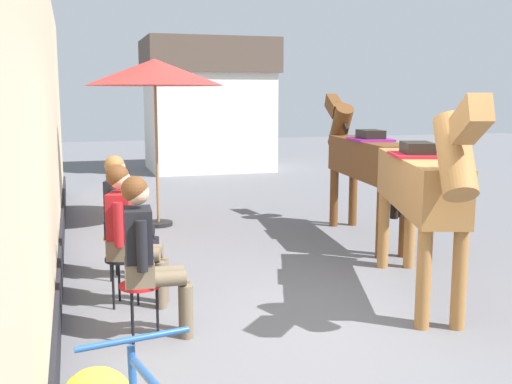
# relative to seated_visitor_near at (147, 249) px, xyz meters

# --- Properties ---
(ground_plane) EXTENTS (40.00, 40.00, 0.00)m
(ground_plane) POSITION_rel_seated_visitor_near_xyz_m (1.64, 2.77, -0.78)
(ground_plane) COLOR slate
(pub_facade_wall) EXTENTS (0.34, 14.00, 3.40)m
(pub_facade_wall) POSITION_rel_seated_visitor_near_xyz_m (-0.91, 1.27, 0.76)
(pub_facade_wall) COLOR #CCB793
(pub_facade_wall) RESTS_ON ground_plane
(distant_cottage) EXTENTS (3.40, 2.60, 3.50)m
(distant_cottage) POSITION_rel_seated_visitor_near_xyz_m (3.04, 11.46, 1.02)
(distant_cottage) COLOR silver
(distant_cottage) RESTS_ON ground_plane
(seated_visitor_near) EXTENTS (0.61, 0.49, 1.39)m
(seated_visitor_near) POSITION_rel_seated_visitor_near_xyz_m (0.00, 0.00, 0.00)
(seated_visitor_near) COLOR red
(seated_visitor_near) RESTS_ON ground_plane
(seated_visitor_middle) EXTENTS (0.61, 0.48, 1.39)m
(seated_visitor_middle) POSITION_rel_seated_visitor_near_xyz_m (-0.07, 0.87, 0.00)
(seated_visitor_middle) COLOR black
(seated_visitor_middle) RESTS_ON ground_plane
(seated_visitor_far) EXTENTS (0.61, 0.49, 1.39)m
(seated_visitor_far) POSITION_rel_seated_visitor_near_xyz_m (-0.04, 1.79, 0.00)
(seated_visitor_far) COLOR gold
(seated_visitor_far) RESTS_ON ground_plane
(saddled_horse_near) EXTENTS (1.20, 2.89, 2.06)m
(saddled_horse_near) POSITION_rel_seated_visitor_near_xyz_m (2.75, 0.27, 0.38)
(saddled_horse_near) COLOR #9E6B38
(saddled_horse_near) RESTS_ON ground_plane
(saddled_horse_far) EXTENTS (0.68, 2.99, 2.06)m
(saddled_horse_far) POSITION_rel_seated_visitor_near_xyz_m (3.40, 2.82, 0.38)
(saddled_horse_far) COLOR brown
(saddled_horse_far) RESTS_ON ground_plane
(cafe_parasol) EXTENTS (2.10, 2.10, 2.58)m
(cafe_parasol) POSITION_rel_seated_visitor_near_xyz_m (0.70, 4.50, 1.59)
(cafe_parasol) COLOR black
(cafe_parasol) RESTS_ON ground_plane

